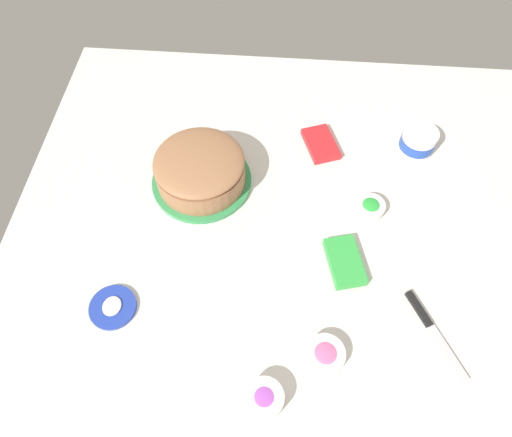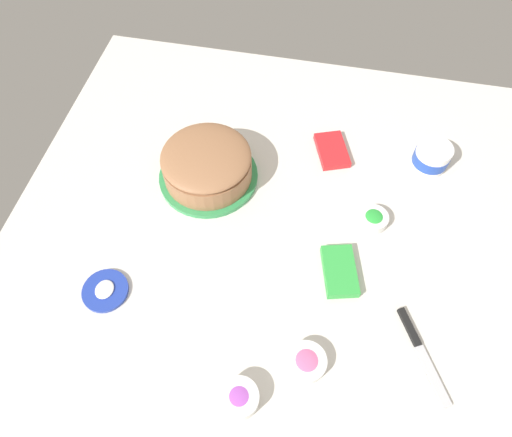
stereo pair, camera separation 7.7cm
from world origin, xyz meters
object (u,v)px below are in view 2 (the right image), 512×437
object	(u,v)px
spreading_knife	(418,346)
frosting_tub_lid	(105,290)
frosted_cake	(207,166)
sprinkle_bowl_pink	(306,362)
candy_box_lower	(332,150)
sprinkle_bowl_green	(373,219)
candy_box_upper	(340,271)
sprinkle_bowl_rainbow	(239,398)
frosting_tub	(432,156)

from	to	relation	value
spreading_knife	frosting_tub_lid	bearing A→B (deg)	-89.06
frosting_tub_lid	frosted_cake	bearing A→B (deg)	157.57
frosting_tub_lid	spreading_knife	size ratio (longest dim) A/B	0.53
frosting_tub_lid	sprinkle_bowl_pink	distance (m)	0.53
spreading_knife	candy_box_lower	world-z (taller)	candy_box_lower
frosted_cake	sprinkle_bowl_pink	distance (m)	0.60
sprinkle_bowl_green	sprinkle_bowl_pink	bearing A→B (deg)	-16.64
frosting_tub_lid	sprinkle_bowl_pink	size ratio (longest dim) A/B	1.25
frosting_tub_lid	candy_box_upper	world-z (taller)	candy_box_upper
sprinkle_bowl_pink	sprinkle_bowl_green	size ratio (longest dim) A/B	1.15
frosting_tub_lid	spreading_knife	distance (m)	0.77
frosting_tub_lid	candy_box_upper	bearing A→B (deg)	106.26
candy_box_lower	candy_box_upper	world-z (taller)	candy_box_upper
candy_box_lower	frosting_tub_lid	bearing A→B (deg)	-62.30
sprinkle_bowl_green	candy_box_lower	size ratio (longest dim) A/B	0.61
spreading_knife	sprinkle_bowl_pink	size ratio (longest dim) A/B	2.34
sprinkle_bowl_rainbow	frosting_tub_lid	bearing A→B (deg)	-115.64
frosted_cake	sprinkle_bowl_green	size ratio (longest dim) A/B	3.57
frosted_cake	sprinkle_bowl_green	distance (m)	0.48
sprinkle_bowl_pink	sprinkle_bowl_green	distance (m)	0.43
frosted_cake	sprinkle_bowl_pink	xyz separation A→B (m)	(0.48, 0.36, -0.04)
sprinkle_bowl_green	candy_box_upper	distance (m)	0.19
sprinkle_bowl_pink	candy_box_lower	distance (m)	0.64
frosting_tub	sprinkle_bowl_pink	xyz separation A→B (m)	(0.65, -0.27, -0.02)
sprinkle_bowl_rainbow	sprinkle_bowl_green	size ratio (longest dim) A/B	1.09
spreading_knife	sprinkle_bowl_rainbow	world-z (taller)	sprinkle_bowl_rainbow
spreading_knife	candy_box_upper	world-z (taller)	candy_box_upper
sprinkle_bowl_rainbow	sprinkle_bowl_green	world-z (taller)	sprinkle_bowl_rainbow
candy_box_upper	spreading_knife	bearing A→B (deg)	38.29
frosting_tub	spreading_knife	xyz separation A→B (m)	(0.56, -0.02, -0.03)
sprinkle_bowl_green	candy_box_lower	world-z (taller)	sprinkle_bowl_green
frosted_cake	sprinkle_bowl_green	xyz separation A→B (m)	(0.06, 0.48, -0.04)
sprinkle_bowl_pink	candy_box_lower	world-z (taller)	sprinkle_bowl_pink
frosted_cake	candy_box_lower	bearing A→B (deg)	115.83
spreading_knife	candy_box_upper	size ratio (longest dim) A/B	1.56
frosting_tub	spreading_knife	bearing A→B (deg)	-2.11
frosting_tub	candy_box_lower	xyz separation A→B (m)	(0.01, -0.29, -0.03)
frosting_tub_lid	candy_box_upper	distance (m)	0.60
frosted_cake	spreading_knife	size ratio (longest dim) A/B	1.32
candy_box_lower	sprinkle_bowl_pink	bearing A→B (deg)	-19.27
frosting_tub	sprinkle_bowl_pink	bearing A→B (deg)	-22.84
frosted_cake	candy_box_upper	xyz separation A→B (m)	(0.23, 0.41, -0.04)
frosting_tub_lid	sprinkle_bowl_green	bearing A→B (deg)	117.67
sprinkle_bowl_green	candy_box_upper	xyz separation A→B (m)	(0.17, -0.07, -0.01)
sprinkle_bowl_rainbow	candy_box_upper	distance (m)	0.40
candy_box_upper	candy_box_lower	bearing A→B (deg)	174.65
frosted_cake	candy_box_upper	world-z (taller)	frosted_cake
sprinkle_bowl_pink	candy_box_upper	world-z (taller)	sprinkle_bowl_pink
candy_box_lower	candy_box_upper	size ratio (longest dim) A/B	0.95
frosting_tub_lid	candy_box_upper	size ratio (longest dim) A/B	0.83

